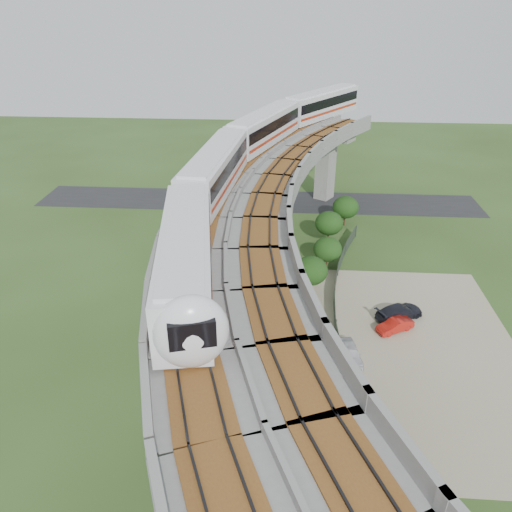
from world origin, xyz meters
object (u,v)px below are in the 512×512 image
at_px(car_white, 350,353).
at_px(car_dark, 399,312).
at_px(metro_train, 262,149).
at_px(car_red, 395,325).

distance_m(car_white, car_dark, 7.65).
relative_size(metro_train, car_white, 17.16).
xyz_separation_m(metro_train, car_red, (11.95, -11.11, -11.73)).
xyz_separation_m(car_red, car_dark, (0.70, 1.94, 0.10)).
bearing_deg(metro_train, car_dark, -35.95).
xyz_separation_m(metro_train, car_white, (7.84, -15.12, -11.67)).
height_order(car_white, car_red, car_white).
distance_m(car_white, car_red, 5.74).
bearing_deg(car_red, car_dark, 130.68).
distance_m(car_red, car_dark, 2.06).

